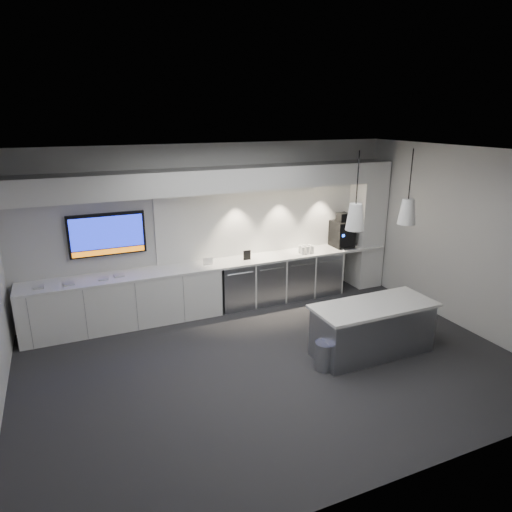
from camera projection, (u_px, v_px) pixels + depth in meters
name	position (u px, v px, depth m)	size (l,w,h in m)	color
floor	(272.00, 364.00, 6.65)	(7.00, 7.00, 0.00)	#2A2A2C
ceiling	(274.00, 154.00, 5.76)	(7.00, 7.00, 0.00)	black
wall_back	(214.00, 227.00, 8.39)	(7.00, 7.00, 0.00)	silver
wall_front	(396.00, 349.00, 4.01)	(7.00, 7.00, 0.00)	silver
wall_right	(464.00, 239.00, 7.54)	(7.00, 7.00, 0.00)	silver
back_counter	(221.00, 264.00, 8.29)	(6.80, 0.65, 0.04)	white
left_base_cabinets	(125.00, 301.00, 7.76)	(3.30, 0.63, 0.86)	white
fridge_unit_a	(234.00, 285.00, 8.52)	(0.60, 0.61, 0.85)	#95989E
fridge_unit_b	(265.00, 280.00, 8.76)	(0.60, 0.61, 0.85)	#95989E
fridge_unit_c	(294.00, 276.00, 9.00)	(0.60, 0.61, 0.85)	#95989E
fridge_unit_d	(321.00, 272.00, 9.24)	(0.60, 0.61, 0.85)	#95989E
backsplash	(274.00, 218.00, 8.82)	(4.60, 0.03, 1.30)	white
soffit	(219.00, 180.00, 7.86)	(6.90, 0.60, 0.40)	white
column	(367.00, 225.00, 9.41)	(0.55, 0.55, 2.60)	white
wall_tv	(107.00, 234.00, 7.60)	(1.25, 0.07, 0.72)	black
island	(372.00, 328.00, 6.85)	(1.87, 0.81, 0.79)	#95989E
bin	(325.00, 355.00, 6.47)	(0.29, 0.29, 0.41)	#95989E
coffee_machine	(342.00, 233.00, 9.22)	(0.38, 0.55, 0.69)	black
sign_black	(247.00, 255.00, 8.42)	(0.14, 0.02, 0.18)	black
sign_white	(208.00, 261.00, 8.13)	(0.18, 0.02, 0.14)	white
cup_cluster	(306.00, 249.00, 8.82)	(0.28, 0.18, 0.15)	white
tray_a	(39.00, 287.00, 7.08)	(0.16, 0.16, 0.03)	#BDBDBD
tray_b	(69.00, 284.00, 7.22)	(0.16, 0.16, 0.03)	#BDBDBD
tray_c	(104.00, 278.00, 7.45)	(0.16, 0.16, 0.03)	#BDBDBD
tray_d	(119.00, 275.00, 7.59)	(0.16, 0.16, 0.03)	#BDBDBD
pendant_left	(355.00, 217.00, 6.16)	(0.25, 0.25, 1.06)	white
pendant_right	(407.00, 211.00, 6.50)	(0.25, 0.25, 1.06)	white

